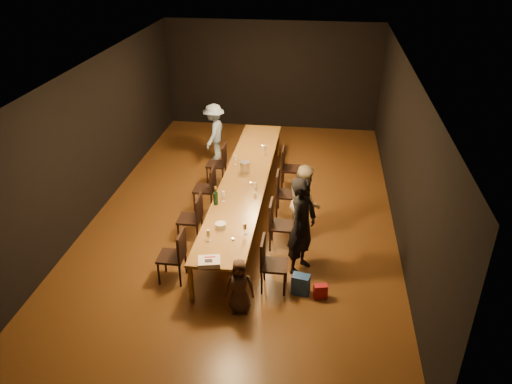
# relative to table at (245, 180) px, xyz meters

# --- Properties ---
(ground) EXTENTS (10.00, 10.00, 0.00)m
(ground) POSITION_rel_table_xyz_m (0.00, 0.00, -0.70)
(ground) COLOR #462311
(ground) RESTS_ON ground
(room_shell) EXTENTS (6.04, 10.04, 3.02)m
(room_shell) POSITION_rel_table_xyz_m (0.00, 0.00, 1.38)
(room_shell) COLOR black
(room_shell) RESTS_ON ground
(table) EXTENTS (0.90, 6.00, 0.75)m
(table) POSITION_rel_table_xyz_m (0.00, 0.00, 0.00)
(table) COLOR brown
(table) RESTS_ON ground
(chair_right_0) EXTENTS (0.42, 0.42, 0.93)m
(chair_right_0) POSITION_rel_table_xyz_m (0.85, -2.40, -0.24)
(chair_right_0) COLOR black
(chair_right_0) RESTS_ON ground
(chair_right_1) EXTENTS (0.42, 0.42, 0.93)m
(chair_right_1) POSITION_rel_table_xyz_m (0.85, -1.20, -0.24)
(chair_right_1) COLOR black
(chair_right_1) RESTS_ON ground
(chair_right_2) EXTENTS (0.42, 0.42, 0.93)m
(chair_right_2) POSITION_rel_table_xyz_m (0.85, 0.00, -0.24)
(chair_right_2) COLOR black
(chair_right_2) RESTS_ON ground
(chair_right_3) EXTENTS (0.42, 0.42, 0.93)m
(chair_right_3) POSITION_rel_table_xyz_m (0.85, 1.20, -0.24)
(chair_right_3) COLOR black
(chair_right_3) RESTS_ON ground
(chair_left_0) EXTENTS (0.42, 0.42, 0.93)m
(chair_left_0) POSITION_rel_table_xyz_m (-0.85, -2.40, -0.24)
(chair_left_0) COLOR black
(chair_left_0) RESTS_ON ground
(chair_left_1) EXTENTS (0.42, 0.42, 0.93)m
(chair_left_1) POSITION_rel_table_xyz_m (-0.85, -1.20, -0.24)
(chair_left_1) COLOR black
(chair_left_1) RESTS_ON ground
(chair_left_2) EXTENTS (0.42, 0.42, 0.93)m
(chair_left_2) POSITION_rel_table_xyz_m (-0.85, 0.00, -0.24)
(chair_left_2) COLOR black
(chair_left_2) RESTS_ON ground
(chair_left_3) EXTENTS (0.42, 0.42, 0.93)m
(chair_left_3) POSITION_rel_table_xyz_m (-0.85, 1.20, -0.24)
(chair_left_3) COLOR black
(chair_left_3) RESTS_ON ground
(woman_birthday) EXTENTS (0.64, 0.75, 1.75)m
(woman_birthday) POSITION_rel_table_xyz_m (1.24, -1.83, 0.17)
(woman_birthday) COLOR black
(woman_birthday) RESTS_ON ground
(woman_tan) EXTENTS (0.71, 0.83, 1.47)m
(woman_tan) POSITION_rel_table_xyz_m (1.23, -0.78, 0.04)
(woman_tan) COLOR beige
(woman_tan) RESTS_ON ground
(man_blue) EXTENTS (0.63, 0.98, 1.44)m
(man_blue) POSITION_rel_table_xyz_m (-1.15, 2.43, 0.02)
(man_blue) COLOR #88A7D2
(man_blue) RESTS_ON ground
(child) EXTENTS (0.48, 0.35, 0.92)m
(child) POSITION_rel_table_xyz_m (0.38, -3.00, -0.24)
(child) COLOR #3F2C23
(child) RESTS_ON ground
(gift_bag_red) EXTENTS (0.23, 0.16, 0.25)m
(gift_bag_red) POSITION_rel_table_xyz_m (1.61, -2.55, -0.58)
(gift_bag_red) COLOR red
(gift_bag_red) RESTS_ON ground
(gift_bag_blue) EXTENTS (0.30, 0.23, 0.34)m
(gift_bag_blue) POSITION_rel_table_xyz_m (1.29, -2.48, -0.53)
(gift_bag_blue) COLOR #234998
(gift_bag_blue) RESTS_ON ground
(birthday_cake) EXTENTS (0.38, 0.33, 0.08)m
(birthday_cake) POSITION_rel_table_xyz_m (-0.09, -2.90, 0.09)
(birthday_cake) COLOR white
(birthday_cake) RESTS_ON table
(plate_stack) EXTENTS (0.19, 0.19, 0.10)m
(plate_stack) POSITION_rel_table_xyz_m (-0.11, -1.91, 0.10)
(plate_stack) COLOR white
(plate_stack) RESTS_ON table
(champagne_bottle) EXTENTS (0.11, 0.11, 0.37)m
(champagne_bottle) POSITION_rel_table_xyz_m (-0.36, -1.11, 0.23)
(champagne_bottle) COLOR black
(champagne_bottle) RESTS_ON table
(ice_bucket) EXTENTS (0.21, 0.21, 0.23)m
(ice_bucket) POSITION_rel_table_xyz_m (-0.05, 0.31, 0.16)
(ice_bucket) COLOR silver
(ice_bucket) RESTS_ON table
(wineglass_0) EXTENTS (0.06, 0.06, 0.21)m
(wineglass_0) POSITION_rel_table_xyz_m (-0.23, -2.30, 0.15)
(wineglass_0) COLOR beige
(wineglass_0) RESTS_ON table
(wineglass_1) EXTENTS (0.06, 0.06, 0.21)m
(wineglass_1) POSITION_rel_table_xyz_m (0.31, -2.02, 0.15)
(wineglass_1) COLOR beige
(wineglass_1) RESTS_ON table
(wineglass_2) EXTENTS (0.06, 0.06, 0.21)m
(wineglass_2) POSITION_rel_table_xyz_m (-0.25, -0.98, 0.15)
(wineglass_2) COLOR silver
(wineglass_2) RESTS_ON table
(wineglass_3) EXTENTS (0.06, 0.06, 0.21)m
(wineglass_3) POSITION_rel_table_xyz_m (0.29, -0.56, 0.15)
(wineglass_3) COLOR beige
(wineglass_3) RESTS_ON table
(wineglass_4) EXTENTS (0.06, 0.06, 0.21)m
(wineglass_4) POSITION_rel_table_xyz_m (-0.30, 0.61, 0.15)
(wineglass_4) COLOR silver
(wineglass_4) RESTS_ON table
(wineglass_5) EXTENTS (0.06, 0.06, 0.21)m
(wineglass_5) POSITION_rel_table_xyz_m (0.24, 1.25, 0.15)
(wineglass_5) COLOR silver
(wineglass_5) RESTS_ON table
(tealight_near) EXTENTS (0.05, 0.05, 0.03)m
(tealight_near) POSITION_rel_table_xyz_m (0.15, -2.22, 0.06)
(tealight_near) COLOR #B2B7B2
(tealight_near) RESTS_ON table
(tealight_mid) EXTENTS (0.05, 0.05, 0.03)m
(tealight_mid) POSITION_rel_table_xyz_m (0.15, -0.22, 0.06)
(tealight_mid) COLOR #B2B7B2
(tealight_mid) RESTS_ON table
(tealight_far) EXTENTS (0.05, 0.05, 0.03)m
(tealight_far) POSITION_rel_table_xyz_m (0.15, 1.64, 0.06)
(tealight_far) COLOR #B2B7B2
(tealight_far) RESTS_ON table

